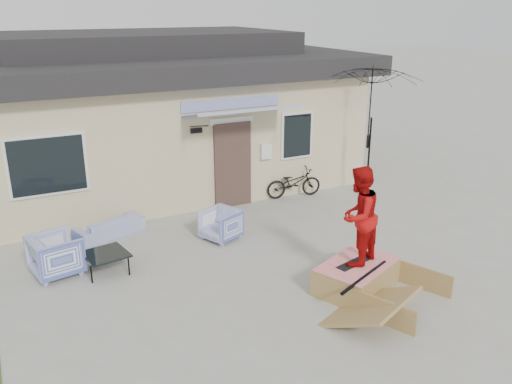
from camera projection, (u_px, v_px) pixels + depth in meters
name	position (u px, v px, depth m)	size (l,w,h in m)	color
ground	(287.00, 297.00, 9.24)	(90.00, 90.00, 0.00)	gray
house	(149.00, 108.00, 15.34)	(10.80, 8.49, 4.10)	#CBBB8C
loveseat	(109.00, 223.00, 11.58)	(1.50, 0.44, 0.58)	#4050AD
armchair_left	(56.00, 253.00, 9.88)	(0.84, 0.78, 0.86)	#4050AD
armchair_right	(221.00, 223.00, 11.40)	(0.71, 0.66, 0.73)	#4050AD
coffee_table	(106.00, 262.00, 10.06)	(0.75, 0.75, 0.37)	black
bicycle	(294.00, 180.00, 13.88)	(0.51, 1.47, 0.94)	black
patio_umbrella	(371.00, 131.00, 13.45)	(2.92, 2.82, 2.20)	black
skate_ramp	(357.00, 276.00, 9.44)	(1.44, 1.91, 0.48)	olive
skateboard	(355.00, 262.00, 9.38)	(0.82, 0.20, 0.05)	black
skater	(359.00, 214.00, 9.09)	(0.85, 0.66, 1.74)	#A70C0B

